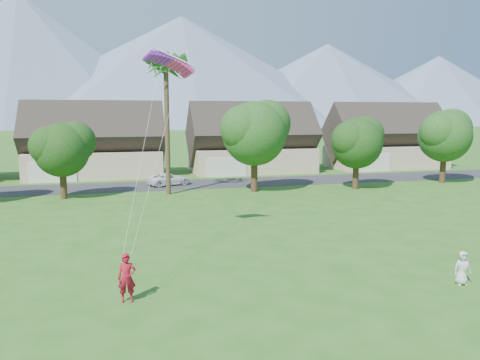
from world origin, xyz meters
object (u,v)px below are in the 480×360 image
object	(u,v)px
watcher	(462,268)
parafoil_kite	(170,61)
parked_car	(169,179)
kite_flyer	(127,278)

from	to	relation	value
watcher	parafoil_kite	world-z (taller)	parafoil_kite
parked_car	kite_flyer	bearing A→B (deg)	151.04
kite_flyer	watcher	world-z (taller)	kite_flyer
kite_flyer	parafoil_kite	bearing A→B (deg)	74.89
kite_flyer	parked_car	distance (m)	30.25
parked_car	watcher	bearing A→B (deg)	176.41
watcher	parafoil_kite	distance (m)	17.41
kite_flyer	parafoil_kite	distance (m)	12.19
watcher	parafoil_kite	size ratio (longest dim) A/B	0.52
kite_flyer	parafoil_kite	size ratio (longest dim) A/B	0.69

